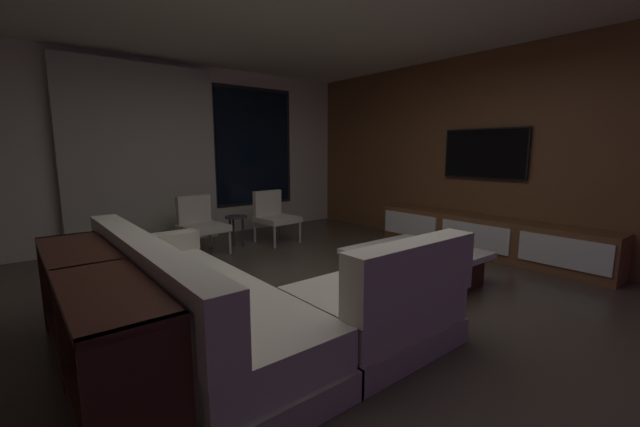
{
  "coord_description": "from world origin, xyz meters",
  "views": [
    {
      "loc": [
        -2.13,
        -2.48,
        1.39
      ],
      "look_at": [
        0.23,
        0.43,
        0.78
      ],
      "focal_mm": 21.83,
      "sensor_mm": 36.0,
      "label": 1
    }
  ],
  "objects_px": {
    "sectional_couch": "(243,305)",
    "side_stool": "(236,222)",
    "media_console": "(486,237)",
    "console_table_behind_couch": "(94,316)",
    "accent_chair_near_window": "(274,214)",
    "mounted_tv": "(484,154)",
    "coffee_table": "(415,266)",
    "book_stack_on_coffee_table": "(424,252)",
    "accent_chair_by_curtain": "(200,222)"
  },
  "relations": [
    {
      "from": "media_console",
      "to": "mounted_tv",
      "type": "relative_size",
      "value": 2.66
    },
    {
      "from": "mounted_tv",
      "to": "console_table_behind_couch",
      "type": "bearing_deg",
      "value": -177.72
    },
    {
      "from": "book_stack_on_coffee_table",
      "to": "accent_chair_near_window",
      "type": "xyz_separation_m",
      "value": [
        -0.03,
        2.73,
        0.04
      ]
    },
    {
      "from": "side_stool",
      "to": "sectional_couch",
      "type": "bearing_deg",
      "value": -116.04
    },
    {
      "from": "sectional_couch",
      "to": "coffee_table",
      "type": "height_order",
      "value": "sectional_couch"
    },
    {
      "from": "coffee_table",
      "to": "side_stool",
      "type": "relative_size",
      "value": 2.52
    },
    {
      "from": "coffee_table",
      "to": "accent_chair_by_curtain",
      "type": "relative_size",
      "value": 1.49
    },
    {
      "from": "book_stack_on_coffee_table",
      "to": "side_stool",
      "type": "xyz_separation_m",
      "value": [
        -0.65,
        2.77,
        -0.02
      ]
    },
    {
      "from": "side_stool",
      "to": "console_table_behind_couch",
      "type": "bearing_deg",
      "value": -131.31
    },
    {
      "from": "accent_chair_near_window",
      "to": "mounted_tv",
      "type": "bearing_deg",
      "value": -49.44
    },
    {
      "from": "book_stack_on_coffee_table",
      "to": "side_stool",
      "type": "relative_size",
      "value": 0.6
    },
    {
      "from": "coffee_table",
      "to": "accent_chair_near_window",
      "type": "height_order",
      "value": "accent_chair_near_window"
    },
    {
      "from": "accent_chair_near_window",
      "to": "console_table_behind_couch",
      "type": "distance_m",
      "value": 3.73
    },
    {
      "from": "accent_chair_near_window",
      "to": "accent_chair_by_curtain",
      "type": "xyz_separation_m",
      "value": [
        -1.13,
        0.07,
        0.0
      ]
    },
    {
      "from": "sectional_couch",
      "to": "mounted_tv",
      "type": "xyz_separation_m",
      "value": [
        3.84,
        0.32,
        1.06
      ]
    },
    {
      "from": "side_stool",
      "to": "media_console",
      "type": "distance_m",
      "value": 3.45
    },
    {
      "from": "media_console",
      "to": "accent_chair_by_curtain",
      "type": "bearing_deg",
      "value": 138.79
    },
    {
      "from": "accent_chair_near_window",
      "to": "mounted_tv",
      "type": "distance_m",
      "value": 3.12
    },
    {
      "from": "accent_chair_near_window",
      "to": "accent_chair_by_curtain",
      "type": "bearing_deg",
      "value": 176.55
    },
    {
      "from": "sectional_couch",
      "to": "side_stool",
      "type": "xyz_separation_m",
      "value": [
        1.28,
        2.63,
        0.08
      ]
    },
    {
      "from": "media_console",
      "to": "console_table_behind_couch",
      "type": "bearing_deg",
      "value": 179.89
    },
    {
      "from": "book_stack_on_coffee_table",
      "to": "accent_chair_by_curtain",
      "type": "height_order",
      "value": "accent_chair_by_curtain"
    },
    {
      "from": "console_table_behind_couch",
      "to": "accent_chair_near_window",
      "type": "bearing_deg",
      "value": 41.18
    },
    {
      "from": "side_stool",
      "to": "console_table_behind_couch",
      "type": "height_order",
      "value": "console_table_behind_couch"
    },
    {
      "from": "book_stack_on_coffee_table",
      "to": "accent_chair_near_window",
      "type": "height_order",
      "value": "accent_chair_near_window"
    },
    {
      "from": "media_console",
      "to": "mounted_tv",
      "type": "xyz_separation_m",
      "value": [
        0.18,
        0.2,
        1.1
      ]
    },
    {
      "from": "coffee_table",
      "to": "book_stack_on_coffee_table",
      "type": "height_order",
      "value": "book_stack_on_coffee_table"
    },
    {
      "from": "side_stool",
      "to": "media_console",
      "type": "relative_size",
      "value": 0.15
    },
    {
      "from": "accent_chair_by_curtain",
      "to": "side_stool",
      "type": "distance_m",
      "value": 0.53
    },
    {
      "from": "mounted_tv",
      "to": "sectional_couch",
      "type": "bearing_deg",
      "value": -175.27
    },
    {
      "from": "sectional_couch",
      "to": "coffee_table",
      "type": "xyz_separation_m",
      "value": [
        2.02,
        0.02,
        -0.1
      ]
    },
    {
      "from": "accent_chair_near_window",
      "to": "side_stool",
      "type": "bearing_deg",
      "value": 175.91
    },
    {
      "from": "sectional_couch",
      "to": "side_stool",
      "type": "distance_m",
      "value": 2.93
    },
    {
      "from": "accent_chair_near_window",
      "to": "media_console",
      "type": "height_order",
      "value": "accent_chair_near_window"
    },
    {
      "from": "accent_chair_near_window",
      "to": "console_table_behind_couch",
      "type": "height_order",
      "value": "accent_chair_near_window"
    },
    {
      "from": "accent_chair_by_curtain",
      "to": "media_console",
      "type": "bearing_deg",
      "value": -41.21
    },
    {
      "from": "book_stack_on_coffee_table",
      "to": "mounted_tv",
      "type": "relative_size",
      "value": 0.23
    },
    {
      "from": "media_console",
      "to": "console_table_behind_couch",
      "type": "distance_m",
      "value": 4.57
    },
    {
      "from": "side_stool",
      "to": "media_console",
      "type": "xyz_separation_m",
      "value": [
        2.37,
        -2.51,
        -0.12
      ]
    },
    {
      "from": "media_console",
      "to": "console_table_behind_couch",
      "type": "relative_size",
      "value": 1.48
    },
    {
      "from": "book_stack_on_coffee_table",
      "to": "mounted_tv",
      "type": "height_order",
      "value": "mounted_tv"
    },
    {
      "from": "media_console",
      "to": "side_stool",
      "type": "bearing_deg",
      "value": 133.38
    },
    {
      "from": "accent_chair_by_curtain",
      "to": "media_console",
      "type": "relative_size",
      "value": 0.25
    },
    {
      "from": "sectional_couch",
      "to": "accent_chair_by_curtain",
      "type": "relative_size",
      "value": 3.21
    },
    {
      "from": "sectional_couch",
      "to": "mounted_tv",
      "type": "height_order",
      "value": "mounted_tv"
    },
    {
      "from": "accent_chair_near_window",
      "to": "side_stool",
      "type": "distance_m",
      "value": 0.62
    },
    {
      "from": "accent_chair_near_window",
      "to": "coffee_table",
      "type": "bearing_deg",
      "value": -87.27
    },
    {
      "from": "sectional_couch",
      "to": "console_table_behind_couch",
      "type": "distance_m",
      "value": 0.93
    },
    {
      "from": "side_stool",
      "to": "mounted_tv",
      "type": "height_order",
      "value": "mounted_tv"
    },
    {
      "from": "media_console",
      "to": "mounted_tv",
      "type": "bearing_deg",
      "value": 47.53
    }
  ]
}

